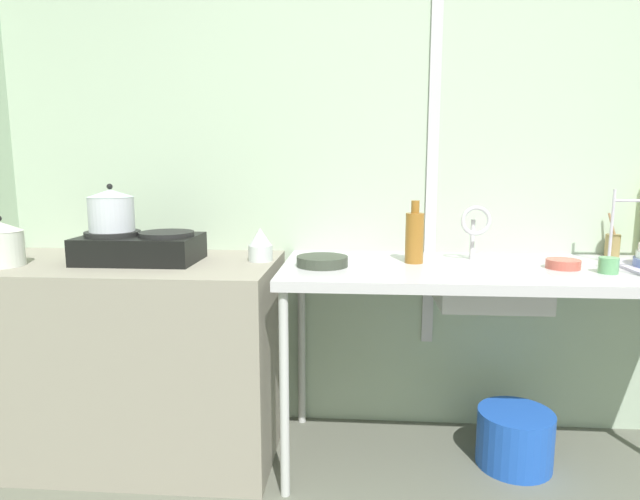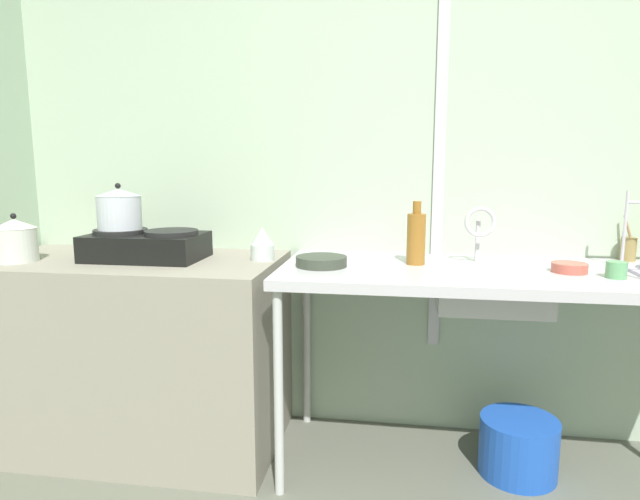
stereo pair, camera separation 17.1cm
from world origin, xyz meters
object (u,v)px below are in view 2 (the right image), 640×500
Objects in this scene: cup_by_rack at (616,270)px; bucket_on_floor at (518,446)px; pot_beside_stove at (15,240)px; faucet at (480,226)px; sink_basin at (490,289)px; frying_pan at (321,261)px; percolator at (262,244)px; stove at (146,245)px; utensil_jar at (628,248)px; bottle_by_sink at (416,238)px; small_bowl_on_drainboard at (569,268)px; pot_on_left_burner at (119,209)px.

cup_by_rack is 0.81m from bucket_on_floor.
pot_beside_stove reaches higher than cup_by_rack.
pot_beside_stove is at bearing -172.58° from faucet.
sink_basin is 1.98× the size of frying_pan.
sink_basin is 0.44m from cup_by_rack.
stove is at bearing -173.60° from percolator.
bucket_on_floor is (-0.46, -0.30, -0.78)m from utensil_jar.
bottle_by_sink is (0.65, 0.01, 0.04)m from percolator.
bottle_by_sink is at bearing -168.12° from faucet.
percolator reaches higher than small_bowl_on_drainboard.
bottle_by_sink reaches higher than utensil_jar.
small_bowl_on_drainboard is at bearing -136.81° from utensil_jar.
frying_pan is at bearing 179.93° from sink_basin.
faucet reaches higher than bucket_on_floor.
bottle_by_sink reaches higher than bucket_on_floor.
bottle_by_sink is at bearing 167.24° from cup_by_rack.
percolator reaches higher than frying_pan.
stove is 1.56× the size of bucket_on_floor.
pot_beside_stove is 2.37m from cup_by_rack.
percolator is 0.68× the size of frying_pan.
pot_on_left_burner is at bearing 179.47° from bucket_on_floor.
pot_on_left_burner is at bearing 178.45° from sink_basin.
faucet is at bearing 4.33° from pot_on_left_burner.
faucet is 0.52m from cup_by_rack.
pot_beside_stove is 1.06× the size of utensil_jar.
pot_beside_stove is 2.59m from utensil_jar.
percolator reaches higher than cup_by_rack.
sink_basin is 0.30m from small_bowl_on_drainboard.
small_bowl_on_drainboard is (-0.14, 0.08, -0.01)m from cup_by_rack.
pot_on_left_burner reaches higher than frying_pan.
frying_pan is (0.77, -0.04, -0.04)m from stove.
small_bowl_on_drainboard is 0.76m from bucket_on_floor.
faucet reaches higher than utensil_jar.
pot_beside_stove is 1.29m from frying_pan.
pot_on_left_burner is 0.96× the size of frying_pan.
faucet is (1.92, 0.25, 0.07)m from pot_beside_stove.
small_bowl_on_drainboard is at bearing 3.04° from pot_beside_stove.
bottle_by_sink is at bearing -166.02° from utensil_jar.
pot_beside_stove is 2.24m from small_bowl_on_drainboard.
utensil_jar is at bearing 13.98° from bottle_by_sink.
cup_by_rack is 0.73m from bottle_by_sink.
utensil_jar is 0.95m from bucket_on_floor.
small_bowl_on_drainboard is at bearing -0.50° from pot_on_left_burner.
percolator is at bearing 173.99° from sink_basin.
pot_on_left_burner is 1.41× the size of percolator.
pot_on_left_burner is (-0.12, 0.00, 0.15)m from stove.
faucet is at bearing 7.42° from pot_beside_stove.
utensil_jar reaches higher than cup_by_rack.
stove is 0.50m from percolator.
frying_pan reaches higher than small_bowl_on_drainboard.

